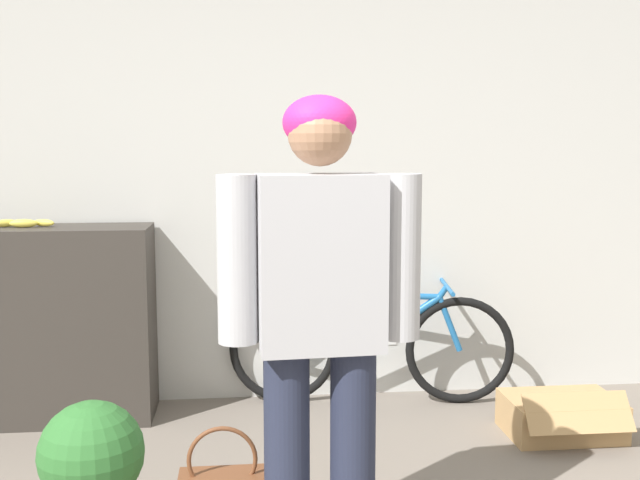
# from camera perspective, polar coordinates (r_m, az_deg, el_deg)

# --- Properties ---
(wall_back) EXTENTS (8.00, 0.07, 2.60)m
(wall_back) POSITION_cam_1_polar(r_m,az_deg,el_deg) (4.26, -1.91, 5.18)
(wall_back) COLOR silver
(wall_back) RESTS_ON ground_plane
(side_shelf) EXTENTS (1.07, 0.40, 1.03)m
(side_shelf) POSITION_cam_1_polar(r_m,az_deg,el_deg) (4.22, -19.92, -6.03)
(side_shelf) COLOR #38332D
(side_shelf) RESTS_ON ground_plane
(person) EXTENTS (0.67, 0.26, 1.61)m
(person) POSITION_cam_1_polar(r_m,az_deg,el_deg) (2.49, -0.00, -4.68)
(person) COLOR #23283D
(person) RESTS_ON ground_plane
(bicycle) EXTENTS (1.60, 0.46, 0.68)m
(bicycle) POSITION_cam_1_polar(r_m,az_deg,el_deg) (4.27, 3.89, -8.03)
(bicycle) COLOR black
(bicycle) RESTS_ON ground_plane
(banana) EXTENTS (0.32, 0.09, 0.04)m
(banana) POSITION_cam_1_polar(r_m,az_deg,el_deg) (4.17, -21.68, 1.20)
(banana) COLOR #EAD64C
(banana) RESTS_ON side_shelf
(cardboard_box) EXTENTS (0.55, 0.45, 0.26)m
(cardboard_box) POSITION_cam_1_polar(r_m,az_deg,el_deg) (4.05, 17.91, -12.63)
(cardboard_box) COLOR tan
(cardboard_box) RESTS_ON ground_plane
(potted_plant) EXTENTS (0.38, 0.38, 0.53)m
(potted_plant) POSITION_cam_1_polar(r_m,az_deg,el_deg) (2.96, -16.99, -16.13)
(potted_plant) COLOR brown
(potted_plant) RESTS_ON ground_plane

